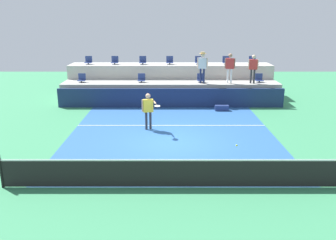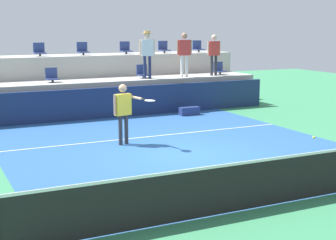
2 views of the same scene
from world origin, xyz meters
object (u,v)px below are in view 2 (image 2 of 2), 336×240
stadium_chair_upper_mid_right (126,49)px  tennis_player (124,108)px  stadium_chair_lower_right (143,72)px  stadium_chair_upper_mid_left (39,51)px  stadium_chair_lower_far_right (219,69)px  equipment_bag (189,111)px  stadium_chair_lower_left (52,76)px  spectator_with_hat (147,49)px  spectator_in_white (184,50)px  spectator_in_grey (214,51)px  stadium_chair_upper_far_right (198,47)px  stadium_chair_upper_center (83,50)px  stadium_chair_upper_right (164,48)px  tennis_ball (314,137)px

stadium_chair_upper_mid_right → tennis_player: size_ratio=0.31×
stadium_chair_lower_right → stadium_chair_upper_mid_left: 4.12m
stadium_chair_lower_far_right → equipment_bag: 3.46m
stadium_chair_lower_left → spectator_with_hat: spectator_with_hat is taller
stadium_chair_lower_far_right → spectator_in_white: (-1.86, -0.38, 0.85)m
stadium_chair_lower_far_right → spectator_in_white: size_ratio=0.30×
stadium_chair_lower_far_right → spectator_in_grey: spectator_in_grey is taller
stadium_chair_upper_far_right → spectator_in_grey: spectator_in_grey is taller
stadium_chair_upper_center → equipment_bag: 5.26m
stadium_chair_upper_far_right → tennis_player: size_ratio=0.31×
stadium_chair_lower_left → stadium_chair_upper_mid_left: bearing=91.1°
stadium_chair_lower_left → spectator_in_grey: (6.59, -0.38, 0.79)m
stadium_chair_lower_right → tennis_player: stadium_chair_lower_right is taller
stadium_chair_upper_right → tennis_player: bearing=-122.6°
stadium_chair_upper_mid_left → equipment_bag: size_ratio=0.68×
stadium_chair_upper_right → equipment_bag: (-0.75, -3.82, -2.16)m
stadium_chair_lower_left → stadium_chair_upper_far_right: size_ratio=1.00×
stadium_chair_upper_right → equipment_bag: size_ratio=0.68×
stadium_chair_upper_center → tennis_player: stadium_chair_upper_center is taller
tennis_player → tennis_ball: size_ratio=24.98×
stadium_chair_upper_mid_left → tennis_ball: size_ratio=7.65×
stadium_chair_upper_center → spectator_in_grey: 5.35m
equipment_bag → stadium_chair_lower_right: bearing=116.8°
stadium_chair_lower_far_right → stadium_chair_upper_mid_right: bearing=152.9°
stadium_chair_upper_far_right → spectator_in_white: (-1.83, -2.18, -0.00)m
stadium_chair_upper_mid_right → spectator_in_white: 2.74m
stadium_chair_lower_far_right → stadium_chair_upper_right: stadium_chair_upper_right is taller
stadium_chair_upper_center → spectator_in_white: bearing=-31.8°
tennis_player → equipment_bag: bearing=41.5°
stadium_chair_lower_right → spectator_in_white: spectator_in_white is taller
tennis_ball → spectator_in_grey: bearing=74.0°
spectator_with_hat → spectator_in_white: size_ratio=1.05×
stadium_chair_lower_left → spectator_in_grey: 6.65m
stadium_chair_lower_left → spectator_with_hat: (3.61, -0.38, 0.92)m
stadium_chair_upper_mid_left → tennis_ball: (4.05, -11.17, -1.64)m
tennis_player → spectator_in_white: spectator_in_white is taller
stadium_chair_upper_right → stadium_chair_upper_center: bearing=180.0°
tennis_player → stadium_chair_upper_right: bearing=57.4°
stadium_chair_lower_far_right → stadium_chair_upper_far_right: (-0.04, 1.80, 0.85)m
stadium_chair_upper_far_right → spectator_in_grey: 2.23m
stadium_chair_upper_mid_left → tennis_player: stadium_chair_upper_mid_left is taller
stadium_chair_lower_right → stadium_chair_lower_far_right: (3.51, 0.00, 0.00)m
tennis_ball → stadium_chair_upper_right: bearing=83.2°
tennis_player → tennis_ball: tennis_player is taller
tennis_ball → spectator_with_hat: bearing=92.5°
stadium_chair_lower_right → equipment_bag: size_ratio=0.68×
stadium_chair_upper_far_right → spectator_in_grey: size_ratio=0.31×
stadium_chair_upper_mid_left → stadium_chair_upper_mid_right: (3.60, 0.00, 0.00)m
stadium_chair_upper_center → spectator_with_hat: bearing=-48.9°
stadium_chair_upper_mid_left → stadium_chair_upper_center: size_ratio=1.00×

